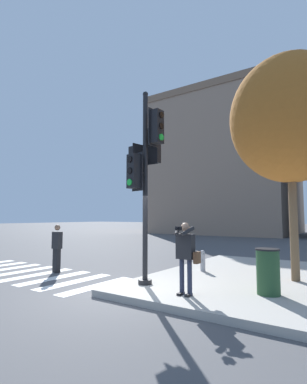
# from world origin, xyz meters

# --- Properties ---
(ground_plane) EXTENTS (160.00, 160.00, 0.00)m
(ground_plane) POSITION_xyz_m (0.00, 0.00, 0.00)
(ground_plane) COLOR #4C4C4F
(sidewalk_corner) EXTENTS (8.00, 8.00, 0.17)m
(sidewalk_corner) POSITION_xyz_m (3.50, 3.50, 0.08)
(sidewalk_corner) COLOR #ADA89E
(sidewalk_corner) RESTS_ON ground_plane
(crosswalk_stripes) EXTENTS (7.04, 2.68, 0.01)m
(crosswalk_stripes) POSITION_xyz_m (-4.51, 0.40, 0.00)
(crosswalk_stripes) COLOR silver
(crosswalk_stripes) RESTS_ON ground_plane
(traffic_signal_pole) EXTENTS (1.13, 1.13, 5.24)m
(traffic_signal_pole) POSITION_xyz_m (0.19, 0.74, 3.38)
(traffic_signal_pole) COLOR black
(traffic_signal_pole) RESTS_ON sidewalk_corner
(person_photographer) EXTENTS (0.58, 0.54, 1.63)m
(person_photographer) POSITION_xyz_m (1.63, 0.36, 1.13)
(person_photographer) COLOR black
(person_photographer) RESTS_ON sidewalk_corner
(pedestrian_distant) EXTENTS (0.34, 0.20, 1.66)m
(pedestrian_distant) POSITION_xyz_m (-3.82, 1.01, 0.88)
(pedestrian_distant) COLOR black
(pedestrian_distant) RESTS_ON ground_plane
(street_tree) EXTENTS (3.37, 3.37, 6.45)m
(street_tree) POSITION_xyz_m (3.41, 3.41, 4.75)
(street_tree) COLOR brown
(street_tree) RESTS_ON sidewalk_corner
(fire_hydrant) EXTENTS (0.16, 0.22, 0.67)m
(fire_hydrant) POSITION_xyz_m (0.64, 3.33, 0.50)
(fire_hydrant) COLOR #99999E
(fire_hydrant) RESTS_ON sidewalk_corner
(trash_bin) EXTENTS (0.54, 0.54, 1.04)m
(trash_bin) POSITION_xyz_m (3.16, 1.46, 0.69)
(trash_bin) COLOR #234728
(trash_bin) RESTS_ON sidewalk_corner
(building_left) EXTENTS (15.16, 13.21, 16.41)m
(building_left) POSITION_xyz_m (-8.29, 29.23, 8.22)
(building_left) COLOR gray
(building_left) RESTS_ON ground_plane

